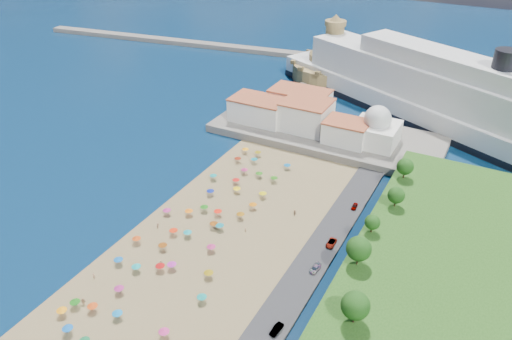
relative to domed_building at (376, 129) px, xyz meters
The scene contains 12 objects.
ground 77.60m from the domed_building, 112.91° to the right, with size 700.00×700.00×0.00m, color #071938.
terrace 21.44m from the domed_building, behind, with size 90.00×36.00×3.00m, color #59544C.
jetty 56.51m from the domed_building, 138.62° to the left, with size 18.00×70.00×2.40m, color #59544C.
breakwater 162.43m from the domed_building, 149.64° to the left, with size 200.00×7.00×2.60m, color #59544C.
waterfront_buildings 33.17m from the domed_building, behind, with size 57.00×29.00×11.00m.
domed_building is the anchor object (origin of this frame).
fortress 79.11m from the domed_building, 122.08° to the left, with size 40.00×40.00×32.40m.
cruise_ship 39.03m from the domed_building, 64.99° to the left, with size 163.31×95.99×37.00m.
beach_parasols 87.74m from the domed_building, 110.92° to the right, with size 32.12×115.85×2.20m.
beachgoers 84.49m from the domed_building, 109.04° to the right, with size 35.08×81.49×1.87m.
parked_cars 76.96m from the domed_building, 85.51° to the right, with size 2.16×69.54×1.38m.
hillside_trees 83.72m from the domed_building, 78.00° to the right, with size 12.76×111.85×8.05m.
Camera 1 is at (68.72, -97.09, 88.82)m, focal length 35.00 mm.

